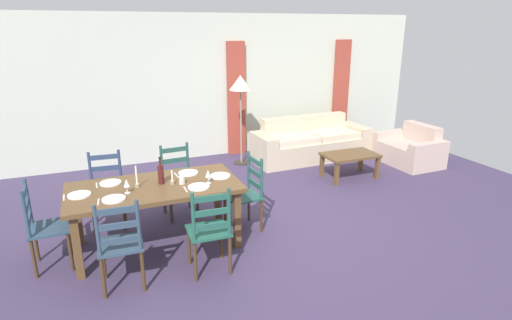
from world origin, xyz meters
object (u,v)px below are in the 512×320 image
at_px(dining_chair_near_left, 120,244).
at_px(dining_table, 155,193).
at_px(wine_glass_near_right, 208,174).
at_px(coffee_table, 350,158).
at_px(dining_chair_head_west, 43,226).
at_px(coffee_cup_primary, 182,180).
at_px(wine_bottle, 161,174).
at_px(armchair_upholstered, 411,150).
at_px(dining_chair_near_right, 209,230).
at_px(standing_lamp, 241,88).
at_px(wine_glass_near_left, 127,184).
at_px(dining_chair_far_right, 178,181).
at_px(couch, 310,144).
at_px(dining_chair_far_left, 107,190).
at_px(dining_chair_head_east, 247,193).

bearing_deg(dining_chair_near_left, dining_table, 57.96).
xyz_separation_m(wine_glass_near_right, coffee_table, (2.81, 1.25, -0.51)).
distance_m(dining_chair_head_west, coffee_cup_primary, 1.50).
xyz_separation_m(wine_bottle, wine_glass_near_right, (0.50, -0.19, -0.01)).
height_order(dining_table, coffee_cup_primary, coffee_cup_primary).
distance_m(dining_table, wine_bottle, 0.23).
relative_size(dining_chair_head_west, armchair_upholstered, 0.81).
bearing_deg(dining_chair_near_right, standing_lamp, 64.70).
relative_size(dining_table, wine_glass_near_left, 11.80).
bearing_deg(dining_chair_far_right, dining_chair_near_left, -120.29).
bearing_deg(couch, coffee_cup_primary, -141.63).
bearing_deg(dining_chair_head_west, dining_chair_far_left, 50.24).
height_order(dining_chair_head_east, wine_glass_near_right, dining_chair_head_east).
xyz_separation_m(dining_chair_far_left, wine_glass_near_right, (1.07, -0.94, 0.38)).
distance_m(dining_chair_near_right, dining_chair_far_right, 1.54).
xyz_separation_m(dining_chair_near_right, dining_chair_far_left, (-0.90, 1.55, 0.00)).
bearing_deg(couch, dining_table, -145.02).
bearing_deg(dining_chair_near_right, wine_glass_near_right, 74.18).
xyz_separation_m(dining_chair_head_west, dining_chair_head_east, (2.28, 0.04, 0.00)).
xyz_separation_m(dining_chair_near_left, coffee_table, (3.85, 1.82, -0.12)).
bearing_deg(dining_table, wine_glass_near_left, -158.60).
xyz_separation_m(dining_chair_head_west, coffee_table, (4.56, 1.12, -0.12)).
bearing_deg(dining_chair_head_west, coffee_table, 13.82).
xyz_separation_m(dining_chair_far_left, dining_chair_far_right, (0.91, -0.01, 0.00)).
relative_size(wine_bottle, couch, 0.14).
distance_m(wine_bottle, coffee_table, 3.51).
xyz_separation_m(dining_chair_near_left, couch, (3.76, 3.03, -0.19)).
height_order(dining_chair_near_right, dining_chair_far_right, same).
distance_m(dining_chair_head_east, couch, 3.17).
bearing_deg(armchair_upholstered, dining_chair_near_left, -158.94).
height_order(wine_glass_near_left, coffee_table, wine_glass_near_left).
xyz_separation_m(dining_chair_near_right, dining_chair_head_east, (0.71, 0.79, 0.00)).
bearing_deg(standing_lamp, dining_chair_far_left, -145.01).
xyz_separation_m(dining_chair_far_right, couch, (2.88, 1.54, -0.19)).
bearing_deg(wine_glass_near_left, standing_lamp, 49.20).
xyz_separation_m(dining_chair_far_left, wine_glass_near_left, (0.18, -0.91, 0.38)).
relative_size(dining_chair_near_right, coffee_table, 1.07).
height_order(dining_chair_far_right, dining_chair_head_west, same).
height_order(dining_chair_far_left, wine_bottle, wine_bottle).
height_order(wine_bottle, wine_glass_near_right, wine_bottle).
relative_size(coffee_table, armchair_upholstered, 0.76).
bearing_deg(couch, dining_chair_far_right, -151.93).
bearing_deg(dining_table, dining_chair_far_left, 121.63).
relative_size(dining_chair_near_left, coffee_table, 1.07).
relative_size(dining_table, dining_chair_near_left, 1.98).
bearing_deg(dining_table, wine_bottle, 21.02).
height_order(wine_glass_near_left, couch, wine_glass_near_left).
relative_size(dining_table, dining_chair_near_right, 1.98).
relative_size(wine_glass_near_right, standing_lamp, 0.10).
bearing_deg(dining_chair_near_right, coffee_table, 31.99).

